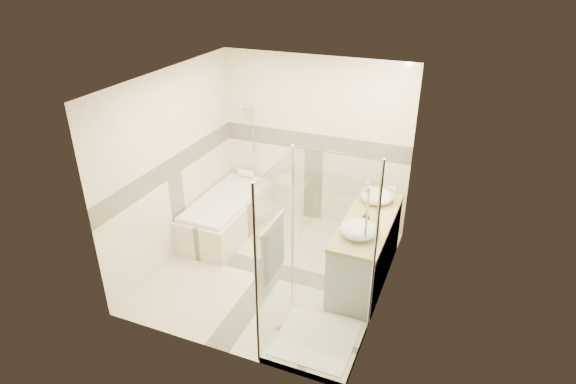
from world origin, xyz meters
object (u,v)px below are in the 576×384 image
at_px(vanity, 366,249).
at_px(shower_enclosure, 309,300).
at_px(vessel_sink_far, 359,229).
at_px(amenity_bottle_b, 366,217).
at_px(amenity_bottle_a, 365,218).
at_px(bathtub, 227,213).
at_px(vessel_sink_near, 377,196).

xyz_separation_m(vanity, shower_enclosure, (-0.29, -1.27, 0.08)).
relative_size(vessel_sink_far, amenity_bottle_b, 3.42).
bearing_deg(amenity_bottle_a, bathtub, 168.16).
xyz_separation_m(vessel_sink_far, amenity_bottle_b, (0.00, 0.35, -0.02)).
height_order(shower_enclosure, vessel_sink_far, shower_enclosure).
xyz_separation_m(bathtub, amenity_bottle_b, (2.13, -0.40, 0.61)).
bearing_deg(shower_enclosure, vanity, 77.03).
bearing_deg(vanity, vessel_sink_near, 92.33).
bearing_deg(amenity_bottle_a, vanity, 78.30).
bearing_deg(vessel_sink_near, vessel_sink_far, -90.00).
distance_m(shower_enclosure, amenity_bottle_a, 1.27).
relative_size(vanity, vessel_sink_near, 3.80).
distance_m(vanity, shower_enclosure, 1.31).
bearing_deg(bathtub, amenity_bottle_a, -11.84).
bearing_deg(vanity, amenity_bottle_b, -110.30).
bearing_deg(shower_enclosure, amenity_bottle_a, 76.92).
bearing_deg(vessel_sink_far, vanity, 87.16).
distance_m(bathtub, vessel_sink_far, 2.35).
distance_m(amenity_bottle_a, amenity_bottle_b, 0.04).
height_order(vanity, vessel_sink_near, vessel_sink_near).
bearing_deg(amenity_bottle_b, vessel_sink_near, 90.00).
relative_size(bathtub, amenity_bottle_b, 13.12).
height_order(bathtub, amenity_bottle_b, amenity_bottle_b).
distance_m(shower_enclosure, vessel_sink_near, 1.83).
relative_size(vessel_sink_near, vessel_sink_far, 0.96).
height_order(vessel_sink_far, amenity_bottle_a, vessel_sink_far).
height_order(bathtub, vanity, vanity).
relative_size(vanity, vessel_sink_far, 3.66).
bearing_deg(shower_enclosure, bathtub, 138.90).
bearing_deg(vanity, shower_enclosure, -102.97).
relative_size(shower_enclosure, vessel_sink_near, 4.79).
distance_m(vessel_sink_near, vessel_sink_far, 0.89).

